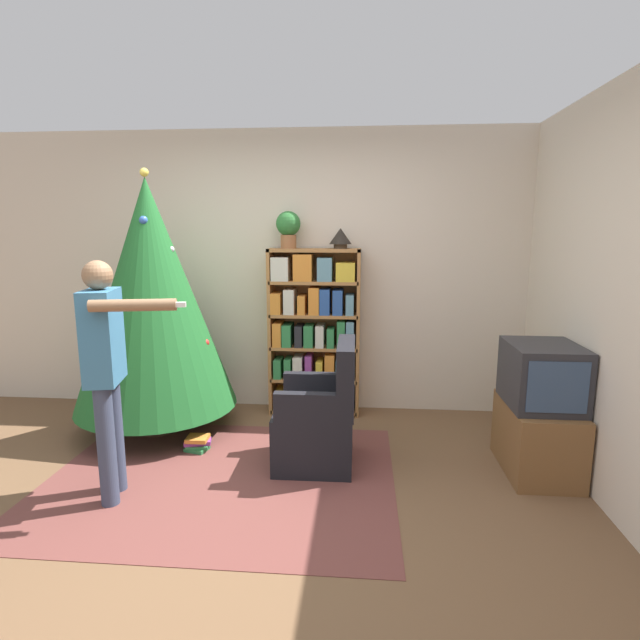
% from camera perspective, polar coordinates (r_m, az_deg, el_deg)
% --- Properties ---
extents(ground_plane, '(14.00, 14.00, 0.00)m').
position_cam_1_polar(ground_plane, '(3.27, -8.33, -21.22)').
color(ground_plane, brown).
extents(wall_back, '(8.00, 0.10, 2.60)m').
position_cam_1_polar(wall_back, '(4.75, -3.31, 5.43)').
color(wall_back, beige).
rests_on(wall_back, ground_plane).
extents(area_rug, '(2.38, 1.86, 0.01)m').
position_cam_1_polar(area_rug, '(3.69, -11.22, -17.29)').
color(area_rug, brown).
rests_on(area_rug, ground_plane).
extents(bookshelf, '(0.83, 0.27, 1.53)m').
position_cam_1_polar(bookshelf, '(4.59, -0.67, -1.55)').
color(bookshelf, '#A8703D').
rests_on(bookshelf, ground_plane).
extents(tv_stand, '(0.45, 0.70, 0.49)m').
position_cam_1_polar(tv_stand, '(3.94, 23.56, -12.27)').
color(tv_stand, brown).
rests_on(tv_stand, ground_plane).
extents(television, '(0.46, 0.56, 0.43)m').
position_cam_1_polar(television, '(3.79, 24.08, -5.77)').
color(television, '#28282D').
rests_on(television, tv_stand).
extents(game_remote, '(0.04, 0.12, 0.02)m').
position_cam_1_polar(game_remote, '(3.62, 22.87, -9.82)').
color(game_remote, white).
rests_on(game_remote, tv_stand).
extents(christmas_tree, '(1.33, 1.33, 2.18)m').
position_cam_1_polar(christmas_tree, '(4.34, -18.68, 2.65)').
color(christmas_tree, '#4C3323').
rests_on(christmas_tree, ground_plane).
extents(armchair, '(0.58, 0.57, 0.92)m').
position_cam_1_polar(armchair, '(3.70, -0.02, -11.56)').
color(armchair, black).
rests_on(armchair, ground_plane).
extents(standing_person, '(0.69, 0.46, 1.52)m').
position_cam_1_polar(standing_person, '(3.35, -23.25, -4.46)').
color(standing_person, '#38425B').
rests_on(standing_person, ground_plane).
extents(potted_plant, '(0.22, 0.22, 0.33)m').
position_cam_1_polar(potted_plant, '(4.53, -3.64, 10.57)').
color(potted_plant, '#935B38').
rests_on(potted_plant, bookshelf).
extents(table_lamp, '(0.20, 0.20, 0.18)m').
position_cam_1_polar(table_lamp, '(4.48, 2.35, 9.46)').
color(table_lamp, '#473828').
rests_on(table_lamp, bookshelf).
extents(book_pile_near_tree, '(0.22, 0.17, 0.12)m').
position_cam_1_polar(book_pile_near_tree, '(4.12, -13.81, -13.52)').
color(book_pile_near_tree, '#2D7A42').
rests_on(book_pile_near_tree, ground_plane).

